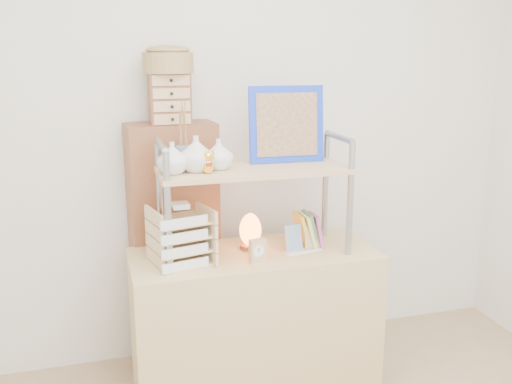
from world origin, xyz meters
The scene contains 10 objects.
room_shell centered at (0.00, 0.39, 1.69)m, with size 3.42×3.41×2.61m.
desk centered at (0.00, 1.20, 0.38)m, with size 1.20×0.50×0.75m, color tan.
cabinet centered at (-0.34, 1.57, 0.68)m, with size 0.45×0.24×1.35m, color brown.
hutch centered at (-0.08, 1.21, 1.19)m, with size 0.90×0.34×0.79m.
letter_tray centered at (-0.36, 1.15, 0.87)m, with size 0.28×0.28×0.29m.
salt_lamp centered at (0.00, 1.26, 0.84)m, with size 0.12×0.11×0.18m.
desk_clock centered at (-0.02, 1.07, 0.81)m, with size 0.08×0.05×0.11m.
postcard_stand centered at (0.23, 1.15, 0.79)m, with size 0.20×0.09×0.14m.
drawer_chest centered at (-0.34, 1.55, 1.48)m, with size 0.20×0.16×0.25m.
woven_basket centered at (-0.34, 1.55, 1.65)m, with size 0.25×0.25×0.10m, color olive.
Camera 1 is at (-0.72, -1.32, 1.72)m, focal length 40.00 mm.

